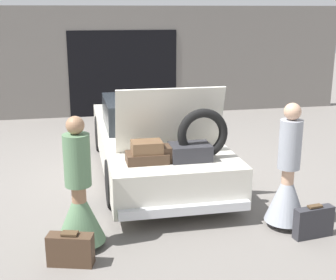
{
  "coord_description": "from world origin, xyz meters",
  "views": [
    {
      "loc": [
        -1.29,
        -7.62,
        2.71
      ],
      "look_at": [
        0.0,
        -1.28,
        0.9
      ],
      "focal_mm": 50.0,
      "sensor_mm": 36.0,
      "label": 1
    }
  ],
  "objects_px": {
    "car": "(153,139)",
    "suitcase_beside_right_person": "(314,222)",
    "person_left": "(79,202)",
    "suitcase_beside_left_person": "(71,250)",
    "person_right": "(287,183)"
  },
  "relations": [
    {
      "from": "car",
      "to": "suitcase_beside_right_person",
      "type": "distance_m",
      "value": 3.22
    },
    {
      "from": "car",
      "to": "person_left",
      "type": "height_order",
      "value": "car"
    },
    {
      "from": "person_left",
      "to": "suitcase_beside_left_person",
      "type": "relative_size",
      "value": 2.99
    },
    {
      "from": "suitcase_beside_left_person",
      "to": "suitcase_beside_right_person",
      "type": "distance_m",
      "value": 2.92
    },
    {
      "from": "person_left",
      "to": "suitcase_beside_right_person",
      "type": "bearing_deg",
      "value": 68.32
    },
    {
      "from": "person_left",
      "to": "suitcase_beside_right_person",
      "type": "distance_m",
      "value": 2.84
    },
    {
      "from": "car",
      "to": "suitcase_beside_left_person",
      "type": "xyz_separation_m",
      "value": [
        -1.42,
        -2.89,
        -0.38
      ]
    },
    {
      "from": "car",
      "to": "suitcase_beside_right_person",
      "type": "xyz_separation_m",
      "value": [
        1.5,
        -2.83,
        -0.37
      ]
    },
    {
      "from": "suitcase_beside_right_person",
      "to": "person_right",
      "type": "bearing_deg",
      "value": 119.62
    },
    {
      "from": "car",
      "to": "person_right",
      "type": "xyz_separation_m",
      "value": [
        1.3,
        -2.47,
        0.02
      ]
    },
    {
      "from": "person_left",
      "to": "suitcase_beside_right_person",
      "type": "relative_size",
      "value": 3.02
    },
    {
      "from": "person_right",
      "to": "suitcase_beside_left_person",
      "type": "xyz_separation_m",
      "value": [
        -2.72,
        -0.43,
        -0.4
      ]
    },
    {
      "from": "person_right",
      "to": "suitcase_beside_right_person",
      "type": "height_order",
      "value": "person_right"
    },
    {
      "from": "person_left",
      "to": "suitcase_beside_left_person",
      "type": "distance_m",
      "value": 0.57
    },
    {
      "from": "person_right",
      "to": "suitcase_beside_left_person",
      "type": "distance_m",
      "value": 2.78
    }
  ]
}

